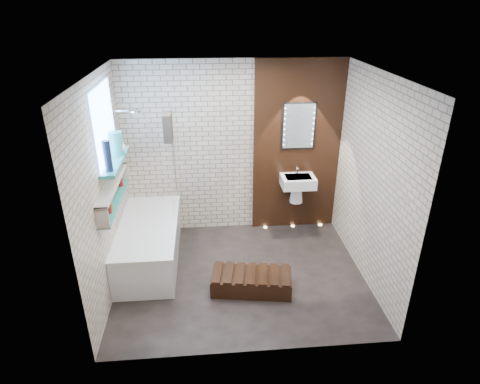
{
  "coord_description": "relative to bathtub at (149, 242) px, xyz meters",
  "views": [
    {
      "loc": [
        -0.41,
        -4.39,
        3.32
      ],
      "look_at": [
        0.0,
        0.15,
        1.15
      ],
      "focal_mm": 30.52,
      "sensor_mm": 36.0,
      "label": 1
    }
  ],
  "objects": [
    {
      "name": "ground",
      "position": [
        1.22,
        -0.45,
        -0.29
      ],
      "size": [
        3.2,
        3.2,
        0.0
      ],
      "primitive_type": "plane",
      "color": "black",
      "rests_on": "ground"
    },
    {
      "name": "room_shell",
      "position": [
        1.22,
        -0.45,
        1.01
      ],
      "size": [
        3.24,
        3.2,
        2.6
      ],
      "color": "#B1A38C",
      "rests_on": "ground"
    },
    {
      "name": "walnut_panel",
      "position": [
        2.17,
        0.82,
        1.01
      ],
      "size": [
        1.3,
        0.06,
        2.6
      ],
      "primitive_type": "cube",
      "color": "black",
      "rests_on": "ground"
    },
    {
      "name": "clerestory_window",
      "position": [
        -0.34,
        -0.1,
        1.61
      ],
      "size": [
        0.18,
        1.0,
        0.94
      ],
      "color": "#7FADE0",
      "rests_on": "room_shell"
    },
    {
      "name": "display_niche",
      "position": [
        -0.31,
        -0.3,
        0.91
      ],
      "size": [
        0.14,
        1.3,
        0.26
      ],
      "color": "teal",
      "rests_on": "room_shell"
    },
    {
      "name": "bathtub",
      "position": [
        0.0,
        0.0,
        0.0
      ],
      "size": [
        0.79,
        1.74,
        0.7
      ],
      "color": "white",
      "rests_on": "ground"
    },
    {
      "name": "bath_screen",
      "position": [
        0.35,
        0.44,
        0.99
      ],
      "size": [
        0.01,
        0.78,
        1.4
      ],
      "primitive_type": "cube",
      "color": "white",
      "rests_on": "bathtub"
    },
    {
      "name": "towel",
      "position": [
        0.35,
        0.22,
        1.56
      ],
      "size": [
        0.1,
        0.27,
        0.35
      ],
      "primitive_type": "cube",
      "color": "black",
      "rests_on": "bath_screen"
    },
    {
      "name": "shower_head",
      "position": [
        -0.08,
        0.5,
        1.71
      ],
      "size": [
        0.18,
        0.18,
        0.02
      ],
      "primitive_type": "cylinder",
      "color": "silver",
      "rests_on": "room_shell"
    },
    {
      "name": "washbasin",
      "position": [
        2.17,
        0.62,
        0.5
      ],
      "size": [
        0.5,
        0.36,
        0.58
      ],
      "color": "white",
      "rests_on": "walnut_panel"
    },
    {
      "name": "led_mirror",
      "position": [
        2.17,
        0.78,
        1.36
      ],
      "size": [
        0.5,
        0.02,
        0.7
      ],
      "color": "black",
      "rests_on": "walnut_panel"
    },
    {
      "name": "walnut_step",
      "position": [
        1.33,
        -0.75,
        -0.18
      ],
      "size": [
        1.04,
        0.59,
        0.22
      ],
      "primitive_type": "cube",
      "rotation": [
        0.0,
        0.0,
        -0.16
      ],
      "color": "black",
      "rests_on": "ground"
    },
    {
      "name": "niche_bottles",
      "position": [
        -0.31,
        -0.23,
        0.88
      ],
      "size": [
        0.07,
        0.82,
        0.16
      ],
      "color": "maroon",
      "rests_on": "display_niche"
    },
    {
      "name": "sill_vases",
      "position": [
        -0.28,
        -0.0,
        1.39
      ],
      "size": [
        0.19,
        0.68,
        0.36
      ],
      "color": "white",
      "rests_on": "clerestory_window"
    },
    {
      "name": "floor_uplights",
      "position": [
        2.17,
        0.75,
        -0.29
      ],
      "size": [
        0.96,
        0.06,
        0.01
      ],
      "color": "#FFD899",
      "rests_on": "ground"
    }
  ]
}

